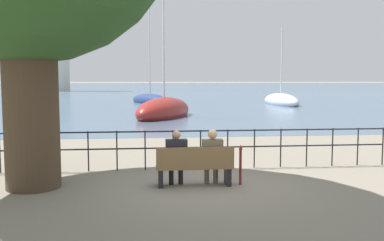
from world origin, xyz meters
name	(u,v)px	position (x,y,z in m)	size (l,w,h in m)	color
ground_plane	(194,185)	(0.00, 0.00, 0.00)	(1000.00, 1000.00, 0.00)	gray
harbor_water	(148,86)	(0.00, 158.00, 0.00)	(600.00, 300.00, 0.01)	#47607A
park_bench	(195,167)	(0.00, -0.06, 0.43)	(1.72, 0.45, 0.90)	brown
seated_person_left	(176,156)	(-0.40, 0.01, 0.69)	(0.48, 0.35, 1.26)	black
seated_person_right	(212,154)	(0.40, 0.01, 0.70)	(0.46, 0.35, 1.27)	brown
promenade_railing	(187,143)	(0.00, 1.78, 0.69)	(11.02, 0.04, 1.05)	black
closed_umbrella	(240,162)	(1.04, -0.03, 0.51)	(0.09, 0.09, 0.92)	maroon
sailboat_0	(150,100)	(-0.64, 34.39, 0.33)	(4.91, 7.77, 11.90)	navy
sailboat_2	(164,111)	(0.08, 17.80, 0.38)	(4.97, 7.29, 9.50)	maroon
sailboat_4	(281,101)	(11.83, 30.43, 0.33)	(2.37, 7.73, 7.79)	silver
harbor_lighthouse	(53,30)	(-20.26, 84.21, 12.71)	(6.25, 6.25, 27.33)	silver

